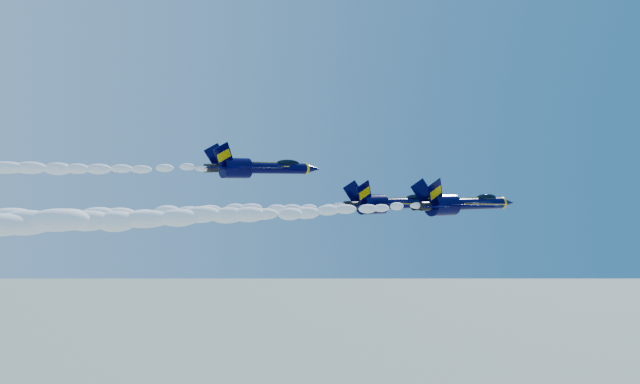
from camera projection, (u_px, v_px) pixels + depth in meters
jet_lead at (462, 204)px, 78.91m from camera, size 17.67×14.50×6.57m
smoke_trail_jet_lead at (207, 216)px, 59.37m from camera, size 54.52×2.39×2.15m
jet_second at (392, 203)px, 80.69m from camera, size 16.37×13.43×6.08m
smoke_trail_jet_second at (127, 214)px, 61.47m from camera, size 54.52×2.22×2.00m
jet_third at (259, 168)px, 84.06m from camera, size 17.65×14.48×6.56m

